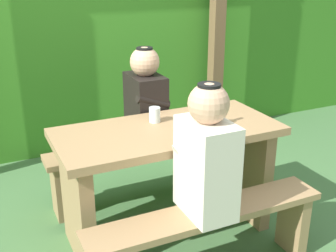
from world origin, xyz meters
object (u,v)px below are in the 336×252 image
(person_white_shirt, at_px, (206,156))
(cell_phone, at_px, (190,118))
(bench_far, at_px, (139,159))
(picnic_table, at_px, (168,163))
(bench_near, at_px, (207,231))
(person_black_coat, at_px, (146,100))
(drinking_glass, at_px, (155,115))
(bottle_left, at_px, (209,112))

(person_white_shirt, relative_size, cell_phone, 5.14)
(person_white_shirt, xyz_separation_m, cell_phone, (0.22, 0.60, -0.02))
(bench_far, bearing_deg, picnic_table, -90.00)
(bench_far, distance_m, cell_phone, 0.64)
(picnic_table, height_order, bench_far, picnic_table)
(picnic_table, bearing_deg, cell_phone, 25.35)
(bench_near, xyz_separation_m, cell_phone, (0.20, 0.61, 0.44))
(bench_near, distance_m, bench_far, 1.02)
(picnic_table, height_order, person_black_coat, person_black_coat)
(drinking_glass, relative_size, bottle_left, 0.38)
(person_black_coat, height_order, bottle_left, person_black_coat)
(person_white_shirt, height_order, cell_phone, person_white_shirt)
(person_black_coat, bearing_deg, bench_near, -93.33)
(drinking_glass, bearing_deg, picnic_table, -77.27)
(bench_far, xyz_separation_m, drinking_glass, (-0.03, -0.38, 0.48))
(picnic_table, relative_size, cell_phone, 10.00)
(drinking_glass, bearing_deg, bench_far, 85.34)
(cell_phone, bearing_deg, bottle_left, -100.23)
(bottle_left, xyz_separation_m, cell_phone, (-0.02, 0.20, -0.10))
(person_black_coat, bearing_deg, cell_phone, -70.64)
(bench_near, height_order, drinking_glass, drinking_glass)
(bench_far, relative_size, person_black_coat, 1.95)
(picnic_table, height_order, person_white_shirt, person_white_shirt)
(bench_far, bearing_deg, drinking_glass, -94.66)
(person_white_shirt, xyz_separation_m, person_black_coat, (0.08, 1.01, 0.00))
(picnic_table, bearing_deg, person_black_coat, 83.34)
(person_black_coat, bearing_deg, bottle_left, -74.63)
(bench_near, bearing_deg, bench_far, 90.00)
(bench_near, distance_m, drinking_glass, 0.81)
(drinking_glass, distance_m, cell_phone, 0.24)
(person_white_shirt, xyz_separation_m, drinking_glass, (-0.01, 0.64, 0.02))
(bench_near, relative_size, person_black_coat, 1.95)
(person_black_coat, relative_size, cell_phone, 5.14)
(bench_near, xyz_separation_m, person_black_coat, (0.06, 1.02, 0.46))
(bench_far, distance_m, person_black_coat, 0.46)
(bench_near, relative_size, drinking_glass, 14.41)
(bottle_left, bearing_deg, person_white_shirt, -121.29)
(person_white_shirt, bearing_deg, picnic_table, 87.88)
(cell_phone, bearing_deg, bench_near, -125.46)
(bench_near, height_order, cell_phone, cell_phone)
(drinking_glass, distance_m, bottle_left, 0.36)
(bench_near, relative_size, cell_phone, 10.00)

